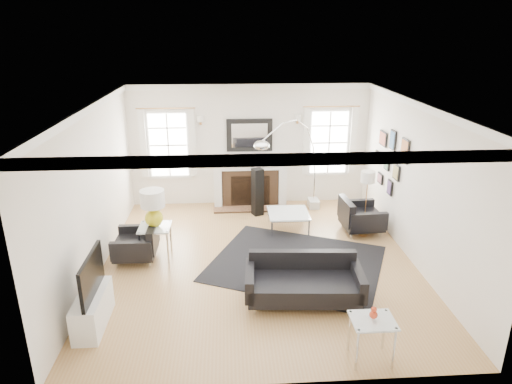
{
  "coord_description": "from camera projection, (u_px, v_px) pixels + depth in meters",
  "views": [
    {
      "loc": [
        -0.53,
        -7.27,
        3.96
      ],
      "look_at": [
        -0.03,
        0.3,
        1.23
      ],
      "focal_mm": 32.0,
      "sensor_mm": 36.0,
      "label": 1
    }
  ],
  "objects": [
    {
      "name": "mantel_mirror",
      "position": [
        249.0,
        135.0,
        10.42
      ],
      "size": [
        1.05,
        0.07,
        0.75
      ],
      "color": "black",
      "rests_on": "back_wall"
    },
    {
      "name": "left_wall",
      "position": [
        94.0,
        192.0,
        7.56
      ],
      "size": [
        0.04,
        6.0,
        2.8
      ],
      "primitive_type": "cube",
      "color": "white",
      "rests_on": "floor"
    },
    {
      "name": "window_right",
      "position": [
        329.0,
        142.0,
        10.59
      ],
      "size": [
        1.24,
        0.15,
        1.62
      ],
      "color": "white",
      "rests_on": "back_wall"
    },
    {
      "name": "armchair_right",
      "position": [
        359.0,
        217.0,
        9.3
      ],
      "size": [
        0.83,
        0.92,
        0.59
      ],
      "color": "black",
      "rests_on": "floor"
    },
    {
      "name": "coffee_table",
      "position": [
        288.0,
        214.0,
        9.43
      ],
      "size": [
        0.83,
        0.83,
        0.37
      ],
      "color": "silver",
      "rests_on": "floor"
    },
    {
      "name": "tv_unit",
      "position": [
        92.0,
        305.0,
        6.35
      ],
      "size": [
        0.35,
        1.0,
        1.09
      ],
      "color": "white",
      "rests_on": "floor"
    },
    {
      "name": "armchair_left",
      "position": [
        139.0,
        244.0,
        8.17
      ],
      "size": [
        0.75,
        0.83,
        0.55
      ],
      "color": "black",
      "rests_on": "floor"
    },
    {
      "name": "window_left",
      "position": [
        168.0,
        145.0,
        10.36
      ],
      "size": [
        1.24,
        0.15,
        1.62
      ],
      "color": "white",
      "rests_on": "back_wall"
    },
    {
      "name": "nesting_table",
      "position": [
        372.0,
        328.0,
        5.63
      ],
      "size": [
        0.54,
        0.45,
        0.59
      ],
      "color": "silver",
      "rests_on": "floor"
    },
    {
      "name": "floor",
      "position": [
        259.0,
        262.0,
        8.2
      ],
      "size": [
        6.0,
        6.0,
        0.0
      ],
      "primitive_type": "plane",
      "color": "#A97847",
      "rests_on": "ground"
    },
    {
      "name": "front_wall",
      "position": [
        279.0,
        280.0,
        4.91
      ],
      "size": [
        5.5,
        0.04,
        2.8
      ],
      "primitive_type": "cube",
      "color": "white",
      "rests_on": "floor"
    },
    {
      "name": "right_wall",
      "position": [
        417.0,
        185.0,
        7.9
      ],
      "size": [
        0.04,
        6.0,
        2.8
      ],
      "primitive_type": "cube",
      "color": "white",
      "rests_on": "floor"
    },
    {
      "name": "speaker_tower",
      "position": [
        257.0,
        192.0,
        10.1
      ],
      "size": [
        0.28,
        0.28,
        1.07
      ],
      "primitive_type": "cube",
      "rotation": [
        0.0,
        0.0,
        0.41
      ],
      "color": "black",
      "rests_on": "floor"
    },
    {
      "name": "arc_floor_lamp",
      "position": [
        290.0,
        164.0,
        9.72
      ],
      "size": [
        1.59,
        1.48,
        2.26
      ],
      "color": "silver",
      "rests_on": "floor"
    },
    {
      "name": "fireplace",
      "position": [
        250.0,
        183.0,
        10.64
      ],
      "size": [
        1.7,
        0.69,
        1.11
      ],
      "color": "white",
      "rests_on": "floor"
    },
    {
      "name": "stick_floor_lamp",
      "position": [
        368.0,
        180.0,
        8.86
      ],
      "size": [
        0.27,
        0.27,
        1.35
      ],
      "color": "#B2793D",
      "rests_on": "floor"
    },
    {
      "name": "gourd_lamp",
      "position": [
        153.0,
        206.0,
        8.02
      ],
      "size": [
        0.43,
        0.43,
        0.69
      ],
      "color": "gold",
      "rests_on": "side_table_left"
    },
    {
      "name": "sofa",
      "position": [
        303.0,
        282.0,
        6.95
      ],
      "size": [
        1.82,
        0.93,
        0.58
      ],
      "color": "black",
      "rests_on": "floor"
    },
    {
      "name": "side_table_left",
      "position": [
        155.0,
        232.0,
        8.19
      ],
      "size": [
        0.56,
        0.56,
        0.62
      ],
      "color": "silver",
      "rests_on": "floor"
    },
    {
      "name": "crown_molding",
      "position": [
        259.0,
        109.0,
        7.27
      ],
      "size": [
        5.5,
        6.0,
        0.12
      ],
      "primitive_type": "cube",
      "color": "white",
      "rests_on": "back_wall"
    },
    {
      "name": "area_rug",
      "position": [
        296.0,
        263.0,
        8.14
      ],
      "size": [
        3.61,
        3.37,
        0.01
      ],
      "primitive_type": "cube",
      "rotation": [
        0.0,
        0.0,
        -0.42
      ],
      "color": "black",
      "rests_on": "floor"
    },
    {
      "name": "back_wall",
      "position": [
        249.0,
        145.0,
        10.54
      ],
      "size": [
        5.5,
        0.04,
        2.8
      ],
      "primitive_type": "cube",
      "color": "white",
      "rests_on": "floor"
    },
    {
      "name": "orange_vase",
      "position": [
        374.0,
        313.0,
        5.56
      ],
      "size": [
        0.1,
        0.1,
        0.16
      ],
      "color": "red",
      "rests_on": "nesting_table"
    },
    {
      "name": "gallery_wall",
      "position": [
        390.0,
        157.0,
        9.07
      ],
      "size": [
        0.04,
        1.73,
        1.29
      ],
      "color": "black",
      "rests_on": "right_wall"
    },
    {
      "name": "ceiling",
      "position": [
        259.0,
        105.0,
        7.25
      ],
      "size": [
        5.5,
        6.0,
        0.02
      ],
      "primitive_type": "cube",
      "color": "white",
      "rests_on": "back_wall"
    }
  ]
}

